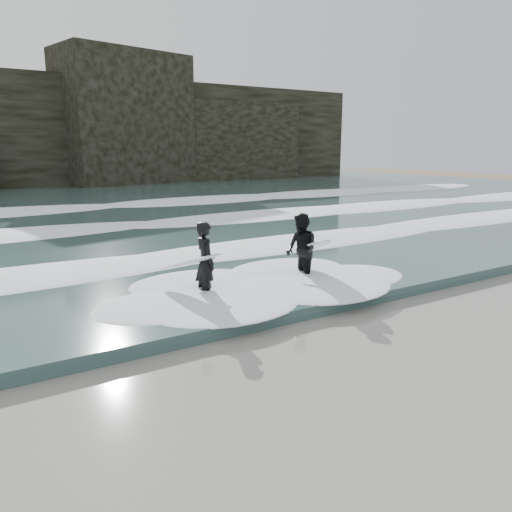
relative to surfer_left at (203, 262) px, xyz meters
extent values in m
plane|color=olive|center=(1.46, -5.49, -1.01)|extent=(120.00, 120.00, 0.00)
cube|color=#314A49|center=(1.46, 23.51, -0.86)|extent=(90.00, 52.00, 0.30)
cube|color=black|center=(1.46, 40.51, 3.99)|extent=(70.00, 9.00, 10.00)
ellipsoid|color=white|center=(1.46, 3.51, -0.61)|extent=(60.00, 3.20, 0.20)
ellipsoid|color=white|center=(1.46, 10.51, -0.59)|extent=(60.00, 4.00, 0.24)
ellipsoid|color=white|center=(1.46, 19.51, -0.56)|extent=(60.00, 4.80, 0.30)
imported|color=black|center=(0.07, -0.01, -0.01)|extent=(0.55, 0.77, 2.01)
ellipsoid|color=silver|center=(-0.33, 0.04, 0.03)|extent=(1.25, 2.19, 0.80)
imported|color=black|center=(2.95, -0.09, -0.01)|extent=(0.92, 1.09, 2.02)
ellipsoid|color=silver|center=(3.37, -0.09, 0.07)|extent=(1.15, 2.16, 0.81)
camera|label=1|loc=(-5.25, -10.76, 2.77)|focal=35.00mm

